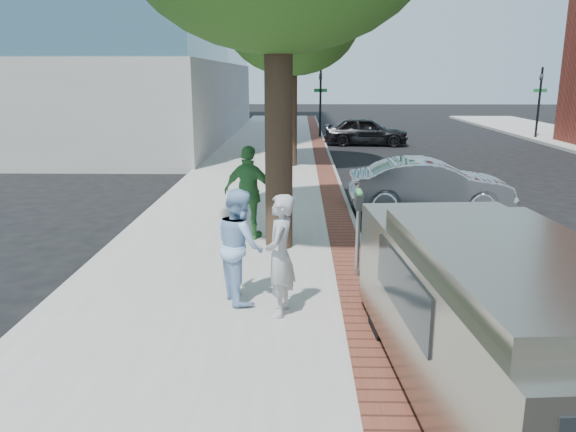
{
  "coord_description": "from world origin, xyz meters",
  "views": [
    {
      "loc": [
        -0.21,
        -8.58,
        3.4
      ],
      "look_at": [
        -0.39,
        0.14,
        1.2
      ],
      "focal_mm": 35.0,
      "sensor_mm": 36.0,
      "label": 1
    }
  ],
  "objects_px": {
    "sedan_silver": "(430,185)",
    "van": "(492,314)",
    "person_gray": "(280,256)",
    "bg_car": "(366,131)",
    "person_officer": "(240,245)",
    "parking_meter": "(358,215)",
    "person_green": "(249,193)"
  },
  "relations": [
    {
      "from": "sedan_silver",
      "to": "van",
      "type": "xyz_separation_m",
      "value": [
        -1.34,
        -8.71,
        0.34
      ]
    },
    {
      "from": "person_gray",
      "to": "van",
      "type": "bearing_deg",
      "value": 59.25
    },
    {
      "from": "bg_car",
      "to": "van",
      "type": "distance_m",
      "value": 22.63
    },
    {
      "from": "sedan_silver",
      "to": "bg_car",
      "type": "distance_m",
      "value": 13.88
    },
    {
      "from": "sedan_silver",
      "to": "bg_car",
      "type": "xyz_separation_m",
      "value": [
        -0.04,
        13.88,
        0.04
      ]
    },
    {
      "from": "person_officer",
      "to": "sedan_silver",
      "type": "relative_size",
      "value": 0.41
    },
    {
      "from": "person_gray",
      "to": "bg_car",
      "type": "height_order",
      "value": "person_gray"
    },
    {
      "from": "person_gray",
      "to": "person_officer",
      "type": "bearing_deg",
      "value": -121.01
    },
    {
      "from": "parking_meter",
      "to": "person_officer",
      "type": "bearing_deg",
      "value": -150.82
    },
    {
      "from": "person_gray",
      "to": "parking_meter",
      "type": "bearing_deg",
      "value": 150.41
    },
    {
      "from": "parking_meter",
      "to": "bg_car",
      "type": "height_order",
      "value": "parking_meter"
    },
    {
      "from": "parking_meter",
      "to": "van",
      "type": "bearing_deg",
      "value": -73.06
    },
    {
      "from": "parking_meter",
      "to": "sedan_silver",
      "type": "height_order",
      "value": "parking_meter"
    },
    {
      "from": "bg_car",
      "to": "person_green",
      "type": "bearing_deg",
      "value": 171.94
    },
    {
      "from": "person_officer",
      "to": "sedan_silver",
      "type": "height_order",
      "value": "person_officer"
    },
    {
      "from": "van",
      "to": "person_gray",
      "type": "bearing_deg",
      "value": 135.75
    },
    {
      "from": "parking_meter",
      "to": "person_green",
      "type": "bearing_deg",
      "value": 131.48
    },
    {
      "from": "person_gray",
      "to": "person_officer",
      "type": "xyz_separation_m",
      "value": [
        -0.6,
        0.51,
        -0.01
      ]
    },
    {
      "from": "sedan_silver",
      "to": "parking_meter",
      "type": "bearing_deg",
      "value": 156.65
    },
    {
      "from": "person_green",
      "to": "person_gray",
      "type": "bearing_deg",
      "value": 121.18
    },
    {
      "from": "person_green",
      "to": "bg_car",
      "type": "bearing_deg",
      "value": -84.25
    },
    {
      "from": "person_green",
      "to": "parking_meter",
      "type": "bearing_deg",
      "value": 151.47
    },
    {
      "from": "person_green",
      "to": "person_officer",
      "type": "bearing_deg",
      "value": 112.41
    },
    {
      "from": "person_officer",
      "to": "van",
      "type": "bearing_deg",
      "value": -152.81
    },
    {
      "from": "person_officer",
      "to": "sedan_silver",
      "type": "xyz_separation_m",
      "value": [
        4.2,
        6.32,
        -0.32
      ]
    },
    {
      "from": "person_gray",
      "to": "person_green",
      "type": "relative_size",
      "value": 0.9
    },
    {
      "from": "person_officer",
      "to": "sedan_silver",
      "type": "bearing_deg",
      "value": -56.6
    },
    {
      "from": "parking_meter",
      "to": "person_officer",
      "type": "distance_m",
      "value": 2.1
    },
    {
      "from": "bg_car",
      "to": "van",
      "type": "bearing_deg",
      "value": -177.12
    },
    {
      "from": "parking_meter",
      "to": "person_green",
      "type": "relative_size",
      "value": 0.78
    },
    {
      "from": "parking_meter",
      "to": "bg_car",
      "type": "distance_m",
      "value": 19.33
    },
    {
      "from": "person_officer",
      "to": "person_gray",
      "type": "bearing_deg",
      "value": -153.02
    }
  ]
}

